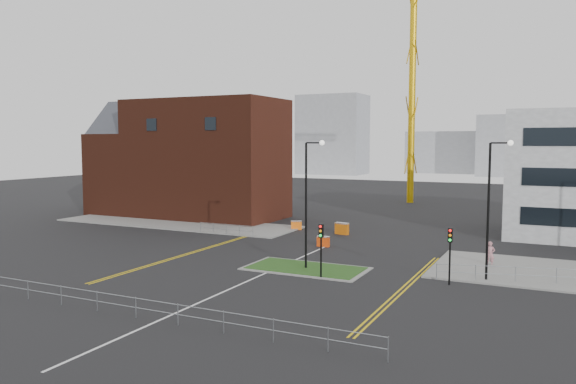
{
  "coord_description": "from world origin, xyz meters",
  "views": [
    {
      "loc": [
        18.1,
        -27.96,
        9.08
      ],
      "look_at": [
        -1.76,
        12.81,
        5.0
      ],
      "focal_mm": 35.0,
      "sensor_mm": 36.0,
      "label": 1
    }
  ],
  "objects": [
    {
      "name": "streetlamp_right_near",
      "position": [
        14.22,
        10.0,
        5.41
      ],
      "size": [
        1.46,
        0.36,
        9.18
      ],
      "color": "black",
      "rests_on": "ground"
    },
    {
      "name": "yellow_right_a",
      "position": [
        9.5,
        6.0,
        0.01
      ],
      "size": [
        0.12,
        20.0,
        0.01
      ],
      "primitive_type": "cube",
      "color": "gold",
      "rests_on": "ground"
    },
    {
      "name": "barrier_left",
      "position": [
        -6.24,
        24.0,
        0.5
      ],
      "size": [
        1.15,
        0.79,
        0.92
      ],
      "color": "orange",
      "rests_on": "ground"
    },
    {
      "name": "streetlamp_island",
      "position": [
        2.22,
        8.0,
        5.41
      ],
      "size": [
        1.46,
        0.36,
        9.18
      ],
      "color": "black",
      "rests_on": "ground"
    },
    {
      "name": "centre_line",
      "position": [
        0.0,
        2.0,
        0.01
      ],
      "size": [
        0.15,
        30.0,
        0.01
      ],
      "primitive_type": "cube",
      "color": "silver",
      "rests_on": "ground"
    },
    {
      "name": "yellow_left_b",
      "position": [
        -8.7,
        10.0,
        0.01
      ],
      "size": [
        0.12,
        24.0,
        0.01
      ],
      "primitive_type": "cube",
      "color": "gold",
      "rests_on": "ground"
    },
    {
      "name": "railing_front",
      "position": [
        0.0,
        -6.0,
        0.78
      ],
      "size": [
        24.05,
        0.05,
        1.1
      ],
      "color": "gray",
      "rests_on": "ground"
    },
    {
      "name": "skyline_a",
      "position": [
        -40.0,
        120.0,
        11.0
      ],
      "size": [
        18.0,
        12.0,
        22.0
      ],
      "primitive_type": "cube",
      "color": "gray",
      "rests_on": "ground"
    },
    {
      "name": "tower_crane",
      "position": [
        3.57,
        54.72,
        28.17
      ],
      "size": [
        52.98,
        3.7,
        41.01
      ],
      "color": "gold",
      "rests_on": "ground"
    },
    {
      "name": "grass_island",
      "position": [
        2.0,
        8.0,
        0.06
      ],
      "size": [
        8.0,
        4.0,
        0.12
      ],
      "primitive_type": "cube",
      "color": "#1B4416",
      "rests_on": "ground"
    },
    {
      "name": "brick_building",
      "position": [
        -22.97,
        28.0,
        6.85
      ],
      "size": [
        24.2,
        10.07,
        14.24
      ],
      "color": "#4A1E12",
      "rests_on": "ground"
    },
    {
      "name": "skyline_b",
      "position": [
        10.0,
        130.0,
        8.0
      ],
      "size": [
        24.0,
        12.0,
        16.0
      ],
      "primitive_type": "cube",
      "color": "gray",
      "rests_on": "ground"
    },
    {
      "name": "traffic_light_right",
      "position": [
        12.0,
        7.98,
        2.57
      ],
      "size": [
        0.28,
        0.33,
        3.65
      ],
      "color": "black",
      "rests_on": "ground"
    },
    {
      "name": "traffic_light_island",
      "position": [
        4.0,
        5.98,
        2.57
      ],
      "size": [
        0.28,
        0.33,
        3.65
      ],
      "color": "black",
      "rests_on": "ground"
    },
    {
      "name": "pedestrian",
      "position": [
        13.71,
        14.78,
        0.91
      ],
      "size": [
        0.68,
        0.47,
        1.81
      ],
      "primitive_type": "imported",
      "rotation": [
        0.0,
        0.0,
        0.05
      ],
      "color": "#BC7A81",
      "rests_on": "ground"
    },
    {
      "name": "ground",
      "position": [
        0.0,
        0.0,
        0.0
      ],
      "size": [
        200.0,
        200.0,
        0.0
      ],
      "primitive_type": "plane",
      "color": "black",
      "rests_on": "ground"
    },
    {
      "name": "railing_left",
      "position": [
        -11.0,
        18.0,
        0.74
      ],
      "size": [
        6.05,
        0.05,
        1.1
      ],
      "color": "gray",
      "rests_on": "ground"
    },
    {
      "name": "skyline_d",
      "position": [
        -8.0,
        140.0,
        6.0
      ],
      "size": [
        30.0,
        12.0,
        12.0
      ],
      "primitive_type": "cube",
      "color": "gray",
      "rests_on": "ground"
    },
    {
      "name": "barrier_mid",
      "position": [
        -0.18,
        16.55,
        0.5
      ],
      "size": [
        1.1,
        0.38,
        0.92
      ],
      "color": "#D8400C",
      "rests_on": "ground"
    },
    {
      "name": "island_kerb",
      "position": [
        2.0,
        8.0,
        0.04
      ],
      "size": [
        8.6,
        4.6,
        0.08
      ],
      "primitive_type": "cube",
      "color": "slate",
      "rests_on": "ground"
    },
    {
      "name": "yellow_right_b",
      "position": [
        9.8,
        6.0,
        0.01
      ],
      "size": [
        0.12,
        20.0,
        0.01
      ],
      "primitive_type": "cube",
      "color": "gold",
      "rests_on": "ground"
    },
    {
      "name": "barrier_right",
      "position": [
        -1.0,
        23.33,
        0.63
      ],
      "size": [
        1.44,
        0.72,
        1.16
      ],
      "color": "#C75B0B",
      "rests_on": "ground"
    },
    {
      "name": "yellow_left_a",
      "position": [
        -9.0,
        10.0,
        0.01
      ],
      "size": [
        0.12,
        24.0,
        0.01
      ],
      "primitive_type": "cube",
      "color": "gold",
      "rests_on": "ground"
    },
    {
      "name": "pavement_left",
      "position": [
        -20.0,
        22.0,
        0.06
      ],
      "size": [
        28.0,
        8.0,
        0.12
      ],
      "primitive_type": "cube",
      "color": "slate",
      "rests_on": "ground"
    }
  ]
}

